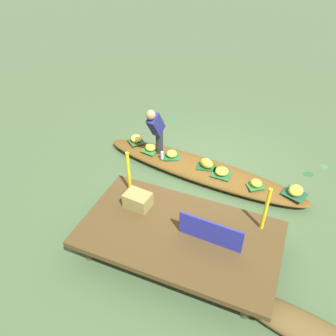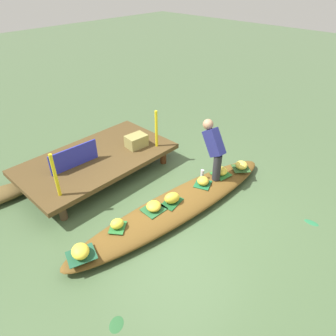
{
  "view_description": "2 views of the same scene",
  "coord_description": "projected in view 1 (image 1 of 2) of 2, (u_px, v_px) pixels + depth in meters",
  "views": [
    {
      "loc": [
        -1.53,
        5.49,
        4.58
      ],
      "look_at": [
        0.49,
        0.66,
        0.5
      ],
      "focal_mm": 36.08,
      "sensor_mm": 36.0,
      "label": 1
    },
    {
      "loc": [
        -3.22,
        -2.81,
        3.83
      ],
      "look_at": [
        0.46,
        0.68,
        0.41
      ],
      "focal_mm": 32.62,
      "sensor_mm": 36.0,
      "label": 2
    }
  ],
  "objects": [
    {
      "name": "leaf_mat_5",
      "position": [
        172.0,
        157.0,
        7.35
      ],
      "size": [
        0.41,
        0.39,
        0.01
      ],
      "primitive_type": "cube",
      "rotation": [
        0.0,
        0.0,
        0.38
      ],
      "color": "#1B6034",
      "rests_on": "vendor_boat"
    },
    {
      "name": "vendor_person",
      "position": [
        156.0,
        128.0,
        7.0
      ],
      "size": [
        0.24,
        0.55,
        1.18
      ],
      "color": "#28282D",
      "rests_on": "vendor_boat"
    },
    {
      "name": "leaf_mat_3",
      "position": [
        295.0,
        194.0,
        6.4
      ],
      "size": [
        0.5,
        0.45,
        0.01
      ],
      "primitive_type": "cube",
      "rotation": [
        0.0,
        0.0,
        2.81
      ],
      "color": "#1D5035",
      "rests_on": "vendor_boat"
    },
    {
      "name": "drifting_plant_1",
      "position": [
        324.0,
        166.0,
        7.48
      ],
      "size": [
        0.23,
        0.23,
        0.01
      ],
      "primitive_type": "ellipsoid",
      "rotation": [
        0.0,
        0.0,
        2.21
      ],
      "color": "#3E6D4B",
      "rests_on": "ground"
    },
    {
      "name": "leaf_mat_4",
      "position": [
        136.0,
        141.0,
        7.82
      ],
      "size": [
        0.47,
        0.47,
        0.01
      ],
      "primitive_type": "cube",
      "rotation": [
        0.0,
        0.0,
        2.43
      ],
      "color": "#2D5527",
      "rests_on": "vendor_boat"
    },
    {
      "name": "banana_bunch_4",
      "position": [
        136.0,
        138.0,
        7.77
      ],
      "size": [
        0.32,
        0.32,
        0.16
      ],
      "primitive_type": "ellipsoid",
      "rotation": [
        0.0,
        0.0,
        4.35
      ],
      "color": "#F9D94E",
      "rests_on": "vendor_boat"
    },
    {
      "name": "moored_boat",
      "position": [
        304.0,
        328.0,
        4.51
      ],
      "size": [
        2.09,
        0.83,
        0.24
      ],
      "primitive_type": "ellipsoid",
      "rotation": [
        0.0,
        0.0,
        -0.16
      ],
      "color": "brown",
      "rests_on": "ground"
    },
    {
      "name": "leaf_mat_0",
      "position": [
        206.0,
        167.0,
        7.06
      ],
      "size": [
        0.44,
        0.32,
        0.01
      ],
      "primitive_type": "cube",
      "rotation": [
        0.0,
        0.0,
        0.16
      ],
      "color": "#185024",
      "rests_on": "vendor_boat"
    },
    {
      "name": "railing_post_west",
      "position": [
        266.0,
        209.0,
        5.23
      ],
      "size": [
        0.06,
        0.06,
        0.84
      ],
      "primitive_type": "cylinder",
      "color": "yellow",
      "rests_on": "dock_platform"
    },
    {
      "name": "produce_crate",
      "position": [
        138.0,
        200.0,
        5.81
      ],
      "size": [
        0.47,
        0.36,
        0.27
      ],
      "primitive_type": "cube",
      "rotation": [
        0.0,
        0.0,
        -0.1
      ],
      "color": "olive",
      "rests_on": "dock_platform"
    },
    {
      "name": "market_banner",
      "position": [
        210.0,
        232.0,
        5.14
      ],
      "size": [
        1.02,
        0.08,
        0.43
      ],
      "primitive_type": "cube",
      "rotation": [
        0.0,
        0.0,
        -0.05
      ],
      "color": "#262C98",
      "rests_on": "dock_platform"
    },
    {
      "name": "vendor_boat",
      "position": [
        201.0,
        170.0,
        7.19
      ],
      "size": [
        4.61,
        1.32,
        0.25
      ],
      "primitive_type": "ellipsoid",
      "rotation": [
        0.0,
        0.0,
        -0.11
      ],
      "color": "brown",
      "rests_on": "ground"
    },
    {
      "name": "drifting_plant_0",
      "position": [
        174.0,
        120.0,
        9.11
      ],
      "size": [
        0.14,
        0.26,
        0.01
      ],
      "primitive_type": "ellipsoid",
      "rotation": [
        0.0,
        0.0,
        1.66
      ],
      "color": "#266F41",
      "rests_on": "ground"
    },
    {
      "name": "banana_bunch_3",
      "position": [
        296.0,
        190.0,
        6.34
      ],
      "size": [
        0.34,
        0.37,
        0.18
      ],
      "primitive_type": "ellipsoid",
      "rotation": [
        0.0,
        0.0,
        1.22
      ],
      "color": "yellow",
      "rests_on": "vendor_boat"
    },
    {
      "name": "railing_post_east",
      "position": [
        129.0,
        172.0,
        5.96
      ],
      "size": [
        0.06,
        0.06,
        0.84
      ],
      "primitive_type": "cylinder",
      "color": "yellow",
      "rests_on": "dock_platform"
    },
    {
      "name": "dock_platform",
      "position": [
        179.0,
        234.0,
        5.46
      ],
      "size": [
        3.2,
        1.8,
        0.43
      ],
      "color": "#4C381C",
      "rests_on": "ground"
    },
    {
      "name": "leaf_mat_1",
      "position": [
        256.0,
        186.0,
        6.57
      ],
      "size": [
        0.39,
        0.38,
        0.01
      ],
      "primitive_type": "cube",
      "rotation": [
        0.0,
        0.0,
        0.64
      ],
      "color": "#296F31",
      "rests_on": "vendor_boat"
    },
    {
      "name": "canal_water",
      "position": [
        201.0,
        174.0,
        7.27
      ],
      "size": [
        40.0,
        40.0,
        0.0
      ],
      "primitive_type": "plane",
      "color": "#455E3A",
      "rests_on": "ground"
    },
    {
      "name": "leaf_mat_2",
      "position": [
        222.0,
        174.0,
        6.87
      ],
      "size": [
        0.4,
        0.35,
        0.01
      ],
      "primitive_type": "cube",
      "rotation": [
        0.0,
        0.0,
        3.1
      ],
      "color": "#255D30",
      "rests_on": "vendor_boat"
    },
    {
      "name": "banana_bunch_2",
      "position": [
        222.0,
        171.0,
        6.83
      ],
      "size": [
        0.38,
        0.37,
        0.14
      ],
      "primitive_type": "ellipsoid",
      "rotation": [
        0.0,
        0.0,
        0.66
      ],
      "color": "gold",
      "rests_on": "vendor_boat"
    },
    {
      "name": "banana_bunch_1",
      "position": [
        256.0,
        183.0,
        6.52
      ],
      "size": [
        0.25,
        0.23,
        0.16
      ],
      "primitive_type": "ellipsoid",
      "rotation": [
        0.0,
        0.0,
        2.95
      ],
      "color": "yellow",
      "rests_on": "vendor_boat"
    },
    {
      "name": "banana_bunch_0",
      "position": [
        207.0,
        163.0,
        6.99
      ],
      "size": [
        0.34,
        0.29,
        0.2
      ],
      "primitive_type": "ellipsoid",
      "rotation": [
        0.0,
        0.0,
        5.91
      ],
      "color": "gold",
      "rests_on": "vendor_boat"
    },
    {
      "name": "drifting_plant_2",
      "position": [
        308.0,
        174.0,
        7.26
      ],
      "size": [
        0.3,
        0.28,
        0.01
      ],
      "primitive_type": "ellipsoid",
      "rotation": [
        0.0,
        0.0,
        0.56
      ],
      "color": "#26592D",
      "rests_on": "ground"
    },
    {
      "name": "banana_bunch_6",
      "position": [
        151.0,
        147.0,
        7.5
      ],
      "size": [
        0.35,
        0.35,
        0.16
      ],
      "primitive_type": "ellipsoid",
      "rotation": [
        0.0,
        0.0,
        0.6
      ],
      "color": "yellow",
      "rests_on": "vendor_boat"
    },
    {
      "name": "leaf_mat_6",
      "position": [
        151.0,
        150.0,
        7.55
      ],
      "size": [
        0.38,
        0.4,
        0.01
      ],
      "primitive_type": "cube",
      "rotation": [
        0.0,
        0.0,
        1.4
      ],
      "color": "#2D7731",
      "rests_on": "vendor_boat"
    },
    {
      "name": "banana_bunch_5",
      "position": [
        172.0,
        154.0,
        7.3
      ],
      "size": [
        0.31,
        0.31,
        0.16
      ],
      "primitive_type": "ellipsoid",
      "rotation": [
        0.0,
        0.0,
        0.52
      ],
      "color": "gold",
      "rests_on": "vendor_boat"
    },
    {
      "name": "water_bottle",
      "position": [
        162.0,
        155.0,
        7.24
      ],
      "size": [
        0.06,
        0.06,
        0.18
      ],
      "primitive_type": "cylinder",
      "color": "silver",
      "rests_on": "vendor_boat"
    }
  ]
}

